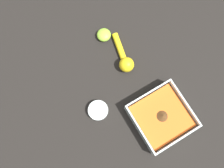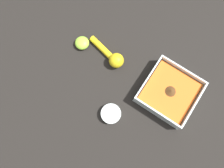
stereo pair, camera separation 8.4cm
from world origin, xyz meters
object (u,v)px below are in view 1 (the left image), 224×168
Objects in this scene: lemon_half at (104,35)px; square_dish at (161,117)px; spice_bowl at (98,110)px; lemon_squeezer at (125,60)px.

square_dish is at bearing 92.25° from lemon_half.
lemon_half is (0.02, -0.40, -0.01)m from square_dish.
square_dish is 3.44× the size of lemon_half.
square_dish reaches higher than spice_bowl.
lemon_squeezer is at bearing 96.13° from lemon_half.
lemon_half is (-0.18, -0.26, 0.00)m from spice_bowl.
spice_bowl is at bearing -45.74° from lemon_squeezer.
lemon_half reaches higher than spice_bowl.
spice_bowl is 1.31× the size of lemon_half.
square_dish is 0.40m from lemon_half.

